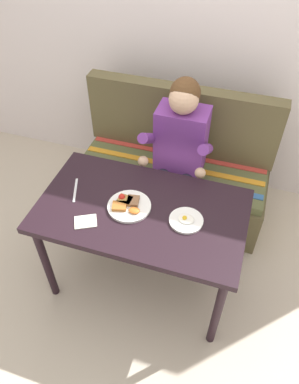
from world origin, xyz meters
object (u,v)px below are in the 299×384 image
(plate_eggs, at_px, (186,220))
(napkin, at_px, (86,222))
(person, at_px, (179,148))
(knife, at_px, (75,190))
(table, at_px, (142,218))
(couch, at_px, (173,175))
(plate_breakfast, at_px, (128,205))

(plate_eggs, height_order, napkin, plate_eggs)
(person, distance_m, knife, 0.75)
(plate_eggs, bearing_deg, table, 176.47)
(knife, bearing_deg, person, 28.74)
(couch, relative_size, plate_eggs, 7.55)
(table, relative_size, knife, 6.00)
(plate_breakfast, xyz_separation_m, plate_eggs, (0.34, -0.01, -0.00))
(table, relative_size, napkin, 9.88)
(couch, xyz_separation_m, plate_eggs, (0.27, -0.78, 0.41))
(person, bearing_deg, plate_eggs, -71.76)
(plate_breakfast, height_order, knife, plate_breakfast)
(couch, height_order, napkin, couch)
(person, distance_m, plate_breakfast, 0.62)
(plate_breakfast, bearing_deg, knife, 175.29)
(table, distance_m, plate_eggs, 0.28)
(plate_eggs, height_order, knife, plate_eggs)
(couch, height_order, plate_eggs, couch)
(plate_eggs, bearing_deg, person, 108.24)
(couch, relative_size, napkin, 11.85)
(couch, relative_size, knife, 7.20)
(plate_eggs, bearing_deg, couch, 108.79)
(napkin, relative_size, knife, 0.61)
(plate_breakfast, bearing_deg, couch, 84.45)
(couch, xyz_separation_m, napkin, (-0.26, -0.96, 0.40))
(table, relative_size, person, 0.99)
(knife, bearing_deg, table, -22.94)
(person, distance_m, napkin, 0.85)
(table, xyz_separation_m, person, (0.07, 0.59, 0.09))
(table, bearing_deg, napkin, -143.86)
(table, height_order, couch, couch)
(person, relative_size, plate_eggs, 6.35)
(person, bearing_deg, table, -96.38)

